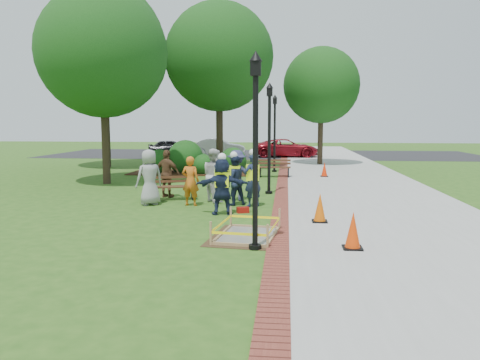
# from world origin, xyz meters

# --- Properties ---
(ground) EXTENTS (100.00, 100.00, 0.00)m
(ground) POSITION_xyz_m (0.00, 0.00, 0.00)
(ground) COLOR #285116
(ground) RESTS_ON ground
(sidewalk) EXTENTS (6.00, 60.00, 0.02)m
(sidewalk) POSITION_xyz_m (5.00, 10.00, 0.01)
(sidewalk) COLOR #9E9E99
(sidewalk) RESTS_ON ground
(brick_edging) EXTENTS (0.50, 60.00, 0.03)m
(brick_edging) POSITION_xyz_m (1.75, 10.00, 0.01)
(brick_edging) COLOR maroon
(brick_edging) RESTS_ON ground
(mulch_bed) EXTENTS (7.00, 3.00, 0.05)m
(mulch_bed) POSITION_xyz_m (-3.00, 12.00, 0.02)
(mulch_bed) COLOR #381E0F
(mulch_bed) RESTS_ON ground
(parking_lot) EXTENTS (36.00, 12.00, 0.01)m
(parking_lot) POSITION_xyz_m (0.00, 27.00, 0.00)
(parking_lot) COLOR black
(parking_lot) RESTS_ON ground
(wet_concrete_pad) EXTENTS (1.97, 2.49, 0.55)m
(wet_concrete_pad) POSITION_xyz_m (0.99, -1.92, 0.23)
(wet_concrete_pad) COLOR #47331E
(wet_concrete_pad) RESTS_ON ground
(bench_near) EXTENTS (1.64, 0.95, 0.84)m
(bench_near) POSITION_xyz_m (-2.10, 3.21, 0.27)
(bench_near) COLOR brown
(bench_near) RESTS_ON ground
(bench_far) EXTENTS (1.64, 0.57, 0.88)m
(bench_far) POSITION_xyz_m (1.31, 10.50, 0.28)
(bench_far) COLOR brown
(bench_far) RESTS_ON ground
(cone_front) EXTENTS (0.43, 0.43, 0.84)m
(cone_front) POSITION_xyz_m (3.38, -2.82, 0.40)
(cone_front) COLOR black
(cone_front) RESTS_ON ground
(cone_back) EXTENTS (0.42, 0.42, 0.83)m
(cone_back) POSITION_xyz_m (2.85, -0.10, 0.40)
(cone_back) COLOR black
(cone_back) RESTS_ON ground
(cone_far) EXTENTS (0.38, 0.38, 0.75)m
(cone_far) POSITION_xyz_m (3.84, 10.82, 0.36)
(cone_far) COLOR black
(cone_far) RESTS_ON ground
(toolbox) EXTENTS (0.41, 0.31, 0.18)m
(toolbox) POSITION_xyz_m (0.60, 1.08, 0.09)
(toolbox) COLOR #A1120C
(toolbox) RESTS_ON ground
(lamp_near) EXTENTS (0.28, 0.28, 4.26)m
(lamp_near) POSITION_xyz_m (1.25, -3.00, 2.48)
(lamp_near) COLOR black
(lamp_near) RESTS_ON ground
(lamp_mid) EXTENTS (0.28, 0.28, 4.26)m
(lamp_mid) POSITION_xyz_m (1.25, 5.00, 2.48)
(lamp_mid) COLOR black
(lamp_mid) RESTS_ON ground
(lamp_far) EXTENTS (0.28, 0.28, 4.26)m
(lamp_far) POSITION_xyz_m (1.25, 13.00, 2.48)
(lamp_far) COLOR black
(lamp_far) RESTS_ON ground
(tree_left) EXTENTS (5.67, 5.67, 8.61)m
(tree_left) POSITION_xyz_m (-6.15, 7.25, 5.77)
(tree_left) COLOR #3D2D1E
(tree_left) RESTS_ON ground
(tree_back) EXTENTS (6.32, 6.32, 9.69)m
(tree_back) POSITION_xyz_m (-2.06, 14.62, 6.51)
(tree_back) COLOR #3D2D1E
(tree_back) RESTS_ON ground
(tree_right) EXTENTS (4.88, 4.88, 7.54)m
(tree_right) POSITION_xyz_m (4.10, 17.86, 5.09)
(tree_right) COLOR #3D2D1E
(tree_right) RESTS_ON ground
(tree_far) EXTENTS (7.27, 7.27, 10.97)m
(tree_far) POSITION_xyz_m (-9.02, 14.66, 7.32)
(tree_far) COLOR #3D2D1E
(tree_far) RESTS_ON ground
(shrub_a) EXTENTS (1.39, 1.39, 1.39)m
(shrub_a) POSITION_xyz_m (-5.00, 11.87, 0.00)
(shrub_a) COLOR #144112
(shrub_a) RESTS_ON ground
(shrub_b) EXTENTS (1.93, 1.93, 1.93)m
(shrub_b) POSITION_xyz_m (-3.61, 12.24, 0.00)
(shrub_b) COLOR #144112
(shrub_b) RESTS_ON ground
(shrub_c) EXTENTS (1.15, 1.15, 1.15)m
(shrub_c) POSITION_xyz_m (-2.47, 11.40, 0.00)
(shrub_c) COLOR #144112
(shrub_c) RESTS_ON ground
(shrub_d) EXTENTS (1.47, 1.47, 1.47)m
(shrub_d) POSITION_xyz_m (-1.03, 12.74, 0.00)
(shrub_d) COLOR #144112
(shrub_d) RESTS_ON ground
(shrub_e) EXTENTS (1.11, 1.11, 1.11)m
(shrub_e) POSITION_xyz_m (-2.87, 12.92, 0.00)
(shrub_e) COLOR #144112
(shrub_e) RESTS_ON ground
(casual_person_a) EXTENTS (0.71, 0.67, 1.87)m
(casual_person_a) POSITION_xyz_m (-2.64, 2.15, 0.93)
(casual_person_a) COLOR gray
(casual_person_a) RESTS_ON ground
(casual_person_b) EXTENTS (0.58, 0.43, 1.65)m
(casual_person_b) POSITION_xyz_m (-1.24, 2.14, 0.82)
(casual_person_b) COLOR #CB6117
(casual_person_b) RESTS_ON ground
(casual_person_c) EXTENTS (0.67, 0.71, 1.86)m
(casual_person_c) POSITION_xyz_m (-0.58, 2.94, 0.93)
(casual_person_c) COLOR silver
(casual_person_c) RESTS_ON ground
(casual_person_d) EXTENTS (0.64, 0.51, 1.76)m
(casual_person_d) POSITION_xyz_m (-2.44, 3.73, 0.88)
(casual_person_d) COLOR brown
(casual_person_d) RESTS_ON ground
(casual_person_e) EXTENTS (0.60, 0.41, 1.79)m
(casual_person_e) POSITION_xyz_m (0.18, 3.29, 0.90)
(casual_person_e) COLOR #303255
(casual_person_e) RESTS_ON ground
(hivis_worker_a) EXTENTS (0.59, 0.43, 1.86)m
(hivis_worker_a) POSITION_xyz_m (0.00, 0.77, 0.92)
(hivis_worker_a) COLOR #1B2D46
(hivis_worker_a) RESTS_ON ground
(hivis_worker_b) EXTENTS (0.67, 0.63, 1.91)m
(hivis_worker_b) POSITION_xyz_m (0.82, 2.16, 0.94)
(hivis_worker_b) COLOR #1B2F47
(hivis_worker_b) RESTS_ON ground
(hivis_worker_c) EXTENTS (0.63, 0.55, 1.80)m
(hivis_worker_c) POSITION_xyz_m (0.17, 2.39, 0.90)
(hivis_worker_c) COLOR #192741
(hivis_worker_c) RESTS_ON ground
(parked_car_a) EXTENTS (2.46, 4.53, 1.40)m
(parked_car_a) POSITION_xyz_m (-7.63, 25.13, 0.00)
(parked_car_a) COLOR #252426
(parked_car_a) RESTS_ON ground
(parked_car_b) EXTENTS (2.44, 4.94, 1.57)m
(parked_car_b) POSITION_xyz_m (-3.56, 24.18, 0.00)
(parked_car_b) COLOR #9C9CA1
(parked_car_b) RESTS_ON ground
(parked_car_c) EXTENTS (2.59, 4.97, 1.55)m
(parked_car_c) POSITION_xyz_m (1.89, 24.02, 0.00)
(parked_car_c) COLOR maroon
(parked_car_c) RESTS_ON ground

